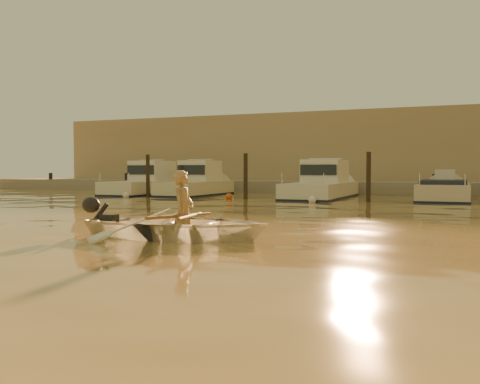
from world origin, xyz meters
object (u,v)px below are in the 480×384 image
at_px(moored_boat_0, 146,182).
at_px(person, 183,212).
at_px(dinghy, 178,225).
at_px(moored_boat_1, 196,183).
at_px(waterfront_building, 407,152).
at_px(moored_boat_2, 321,184).
at_px(moored_boat_3, 444,195).

bearing_deg(moored_boat_0, person, -55.22).
xyz_separation_m(dinghy, moored_boat_0, (-10.35, 15.06, 0.38)).
height_order(moored_boat_1, waterfront_building, waterfront_building).
relative_size(dinghy, waterfront_building, 0.08).
height_order(moored_boat_2, moored_boat_3, moored_boat_2).
height_order(moored_boat_0, moored_boat_3, moored_boat_0).
bearing_deg(moored_boat_3, dinghy, -105.57).
distance_m(moored_boat_0, moored_boat_3, 14.55).
bearing_deg(moored_boat_0, moored_boat_2, 0.00).
bearing_deg(moored_boat_2, person, -85.73).
xyz_separation_m(person, moored_boat_0, (-10.45, 15.05, 0.14)).
bearing_deg(moored_boat_3, moored_boat_0, 180.00).
distance_m(moored_boat_1, moored_boat_3, 11.67).
height_order(dinghy, moored_boat_3, moored_boat_3).
distance_m(dinghy, moored_boat_3, 15.63).
bearing_deg(waterfront_building, moored_boat_3, -76.91).
xyz_separation_m(moored_boat_2, waterfront_building, (2.66, 11.00, 1.77)).
distance_m(moored_boat_2, moored_boat_3, 5.23).
distance_m(person, moored_boat_3, 15.60).
height_order(dinghy, moored_boat_1, moored_boat_1).
bearing_deg(moored_boat_1, waterfront_building, 50.39).
xyz_separation_m(person, waterfront_building, (1.54, 26.05, 1.91)).
relative_size(moored_boat_0, moored_boat_3, 1.14).
xyz_separation_m(moored_boat_3, waterfront_building, (-2.56, 11.00, 2.17)).
bearing_deg(person, moored_boat_3, -20.17).
bearing_deg(moored_boat_2, moored_boat_1, 180.00).
height_order(person, waterfront_building, waterfront_building).
xyz_separation_m(moored_boat_0, moored_boat_2, (9.33, 0.00, 0.00)).
height_order(dinghy, moored_boat_2, moored_boat_2).
xyz_separation_m(dinghy, waterfront_building, (1.64, 26.06, 2.16)).
xyz_separation_m(moored_boat_0, moored_boat_3, (14.55, 0.00, -0.40)).
bearing_deg(person, moored_boat_2, -0.68).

